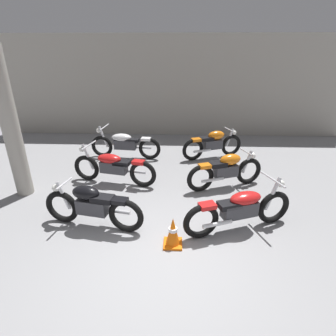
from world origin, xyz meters
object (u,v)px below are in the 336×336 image
at_px(motorcycle_right_row_2, 213,144).
at_px(traffic_cone, 173,232).
at_px(motorcycle_left_row_1, 113,167).
at_px(motorcycle_left_row_2, 125,144).
at_px(motorcycle_left_row_0, 92,205).
at_px(motorcycle_right_row_1, 226,170).
at_px(support_pillar, 10,126).
at_px(motorcycle_right_row_0, 240,209).

height_order(motorcycle_right_row_2, traffic_cone, motorcycle_right_row_2).
bearing_deg(motorcycle_left_row_1, motorcycle_left_row_2, 91.19).
relative_size(motorcycle_left_row_0, motorcycle_right_row_1, 1.04).
relative_size(support_pillar, motorcycle_left_row_2, 1.47).
height_order(motorcycle_right_row_1, traffic_cone, motorcycle_right_row_1).
distance_m(support_pillar, motorcycle_right_row_2, 5.33).
xyz_separation_m(motorcycle_right_row_0, motorcycle_right_row_2, (-0.09, 3.63, 0.01)).
xyz_separation_m(motorcycle_left_row_1, motorcycle_right_row_0, (2.73, -1.79, 0.00)).
height_order(motorcycle_left_row_2, motorcycle_right_row_1, motorcycle_left_row_2).
relative_size(motorcycle_right_row_0, motorcycle_right_row_2, 1.11).
relative_size(motorcycle_right_row_0, traffic_cone, 3.85).
distance_m(support_pillar, motorcycle_right_row_1, 4.86).
relative_size(motorcycle_left_row_2, traffic_cone, 4.02).
xyz_separation_m(motorcycle_left_row_1, traffic_cone, (1.52, -2.28, -0.19)).
distance_m(support_pillar, motorcycle_right_row_0, 4.98).
distance_m(support_pillar, motorcycle_left_row_2, 3.22).
relative_size(motorcycle_left_row_1, motorcycle_left_row_2, 0.99).
xyz_separation_m(support_pillar, motorcycle_left_row_2, (1.93, 2.30, -1.15)).
relative_size(motorcycle_left_row_1, traffic_cone, 3.97).
xyz_separation_m(motorcycle_left_row_0, motorcycle_left_row_2, (-0.05, 3.53, -0.01)).
height_order(motorcycle_left_row_0, motorcycle_right_row_0, motorcycle_right_row_0).
distance_m(motorcycle_left_row_2, motorcycle_right_row_0, 4.47).
xyz_separation_m(motorcycle_left_row_1, motorcycle_right_row_1, (2.73, -0.10, 0.01)).
height_order(motorcycle_right_row_0, motorcycle_right_row_1, motorcycle_right_row_0).
bearing_deg(motorcycle_right_row_0, motorcycle_right_row_2, 91.35).
distance_m(motorcycle_right_row_1, traffic_cone, 2.49).
distance_m(motorcycle_left_row_0, traffic_cone, 1.59).
bearing_deg(motorcycle_right_row_1, motorcycle_left_row_2, 146.58).
height_order(motorcycle_left_row_2, motorcycle_right_row_0, same).
distance_m(motorcycle_left_row_2, motorcycle_right_row_2, 2.68).
height_order(motorcycle_left_row_0, motorcycle_right_row_1, same).
relative_size(support_pillar, motorcycle_left_row_1, 1.49).
bearing_deg(motorcycle_left_row_2, motorcycle_left_row_1, -88.81).
relative_size(motorcycle_right_row_1, motorcycle_right_row_2, 1.00).
bearing_deg(motorcycle_right_row_1, traffic_cone, -119.15).
bearing_deg(motorcycle_left_row_0, motorcycle_right_row_0, 0.28).
bearing_deg(motorcycle_left_row_1, motorcycle_left_row_0, -89.41).
height_order(motorcycle_left_row_1, motorcycle_right_row_0, same).
bearing_deg(motorcycle_right_row_0, motorcycle_left_row_2, 128.18).
distance_m(motorcycle_right_row_0, traffic_cone, 1.31).
xyz_separation_m(motorcycle_left_row_1, motorcycle_left_row_2, (-0.04, 1.72, 0.00)).
xyz_separation_m(motorcycle_right_row_1, motorcycle_right_row_2, (-0.09, 1.95, 0.00)).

